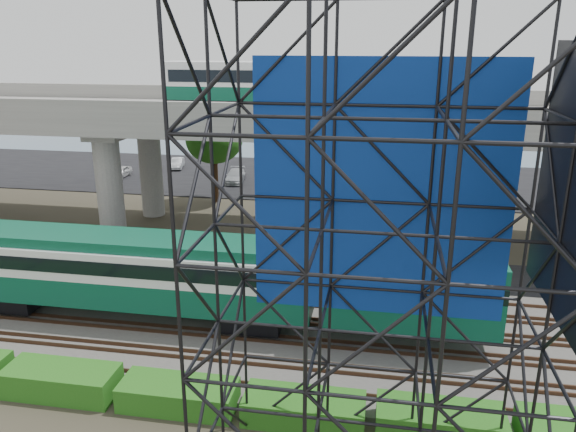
# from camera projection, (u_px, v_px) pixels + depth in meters

# --- Properties ---
(ground) EXTENTS (140.00, 140.00, 0.00)m
(ground) POSITION_uv_depth(u_px,v_px,m) (191.00, 348.00, 26.43)
(ground) COLOR #474233
(ground) RESTS_ON ground
(ballast_bed) EXTENTS (90.00, 12.00, 0.20)m
(ballast_bed) POSITION_uv_depth(u_px,v_px,m) (204.00, 325.00, 28.28)
(ballast_bed) COLOR slate
(ballast_bed) RESTS_ON ground
(service_road) EXTENTS (90.00, 5.00, 0.08)m
(service_road) POSITION_uv_depth(u_px,v_px,m) (245.00, 263.00, 36.28)
(service_road) COLOR black
(service_road) RESTS_ON ground
(parking_lot) EXTENTS (90.00, 18.00, 0.08)m
(parking_lot) POSITION_uv_depth(u_px,v_px,m) (300.00, 178.00, 58.35)
(parking_lot) COLOR black
(parking_lot) RESTS_ON ground
(harbor_water) EXTENTS (140.00, 40.00, 0.03)m
(harbor_water) POSITION_uv_depth(u_px,v_px,m) (324.00, 141.00, 79.01)
(harbor_water) COLOR #4A6479
(harbor_water) RESTS_ON ground
(rail_tracks) EXTENTS (90.00, 9.52, 0.16)m
(rail_tracks) POSITION_uv_depth(u_px,v_px,m) (204.00, 322.00, 28.23)
(rail_tracks) COLOR #472D1E
(rail_tracks) RESTS_ON ballast_bed
(commuter_train) EXTENTS (29.30, 3.06, 4.30)m
(commuter_train) POSITION_uv_depth(u_px,v_px,m) (165.00, 272.00, 27.75)
(commuter_train) COLOR black
(commuter_train) RESTS_ON rail_tracks
(overpass) EXTENTS (80.00, 12.00, 12.40)m
(overpass) POSITION_uv_depth(u_px,v_px,m) (261.00, 124.00, 38.98)
(overpass) COLOR #9E9B93
(overpass) RESTS_ON ground
(scaffold_tower) EXTENTS (9.36, 6.36, 15.00)m
(scaffold_tower) POSITION_uv_depth(u_px,v_px,m) (376.00, 286.00, 15.29)
(scaffold_tower) COLOR black
(scaffold_tower) RESTS_ON ground
(hedge_strip) EXTENTS (34.60, 1.80, 1.20)m
(hedge_strip) POSITION_uv_depth(u_px,v_px,m) (179.00, 394.00, 22.06)
(hedge_strip) COLOR #1C5E15
(hedge_strip) RESTS_ON ground
(trees) EXTENTS (40.94, 16.94, 7.69)m
(trees) POSITION_uv_depth(u_px,v_px,m) (200.00, 159.00, 40.69)
(trees) COLOR #382314
(trees) RESTS_ON ground
(suv) EXTENTS (4.99, 3.14, 1.28)m
(suv) POSITION_uv_depth(u_px,v_px,m) (112.00, 250.00, 36.64)
(suv) COLOR black
(suv) RESTS_ON service_road
(parked_cars) EXTENTS (37.27, 9.74, 1.31)m
(parked_cars) POSITION_uv_depth(u_px,v_px,m) (320.00, 173.00, 57.46)
(parked_cars) COLOR #BCBCBC
(parked_cars) RESTS_ON parking_lot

